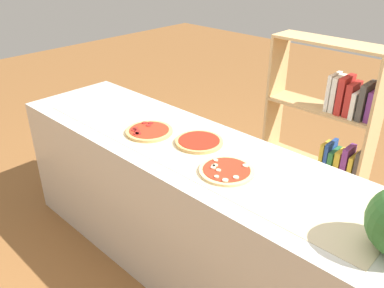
# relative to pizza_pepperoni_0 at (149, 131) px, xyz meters

# --- Properties ---
(ground_plane) EXTENTS (12.00, 12.00, 0.00)m
(ground_plane) POSITION_rel_pizza_pepperoni_0_xyz_m (0.32, 0.05, -0.91)
(ground_plane) COLOR brown
(counter) EXTENTS (2.67, 0.71, 0.89)m
(counter) POSITION_rel_pizza_pepperoni_0_xyz_m (0.32, 0.05, -0.46)
(counter) COLOR beige
(counter) RESTS_ON ground_plane
(parchment_paper) EXTENTS (2.24, 0.52, 0.00)m
(parchment_paper) POSITION_rel_pizza_pepperoni_0_xyz_m (0.32, 0.05, -0.01)
(parchment_paper) COLOR beige
(parchment_paper) RESTS_ON counter
(pizza_pepperoni_0) EXTENTS (0.29, 0.29, 0.02)m
(pizza_pepperoni_0) POSITION_rel_pizza_pepperoni_0_xyz_m (0.00, 0.00, 0.00)
(pizza_pepperoni_0) COLOR tan
(pizza_pepperoni_0) RESTS_ON parchment_paper
(pizza_plain_1) EXTENTS (0.28, 0.28, 0.02)m
(pizza_plain_1) POSITION_rel_pizza_pepperoni_0_xyz_m (0.32, 0.11, 0.00)
(pizza_plain_1) COLOR tan
(pizza_plain_1) RESTS_ON parchment_paper
(pizza_mushroom_2) EXTENTS (0.28, 0.28, 0.02)m
(pizza_mushroom_2) POSITION_rel_pizza_pepperoni_0_xyz_m (0.64, -0.03, -0.00)
(pizza_mushroom_2) COLOR #E5C17F
(pizza_mushroom_2) RESTS_ON parchment_paper
(bookshelf) EXTENTS (0.77, 0.23, 1.38)m
(bookshelf) POSITION_rel_pizza_pepperoni_0_xyz_m (0.69, 1.07, -0.23)
(bookshelf) COLOR tan
(bookshelf) RESTS_ON ground_plane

